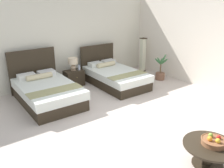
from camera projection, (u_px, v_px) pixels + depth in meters
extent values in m
cube|color=beige|center=(125.00, 118.00, 5.77)|extent=(10.25, 10.09, 0.02)
cube|color=silver|center=(62.00, 39.00, 7.73)|extent=(10.25, 0.12, 2.88)
cube|color=silver|center=(201.00, 41.00, 7.42)|extent=(0.12, 5.69, 2.88)
cube|color=#2E2519|center=(48.00, 98.00, 6.52)|extent=(1.34, 2.13, 0.30)
cube|color=silver|center=(48.00, 89.00, 6.43)|extent=(1.38, 2.17, 0.23)
cube|color=#2E2519|center=(33.00, 71.00, 7.18)|extent=(1.40, 0.07, 1.29)
cube|color=white|center=(27.00, 76.00, 6.81)|extent=(0.48, 0.30, 0.14)
cube|color=silver|center=(46.00, 73.00, 7.13)|extent=(0.48, 0.30, 0.14)
cylinder|color=beige|center=(39.00, 76.00, 6.79)|extent=(0.73, 0.16, 0.15)
cube|color=#989262|center=(55.00, 90.00, 5.98)|extent=(1.39, 0.41, 0.01)
cube|color=#2E2519|center=(116.00, 81.00, 7.79)|extent=(1.25, 2.13, 0.29)
cube|color=silver|center=(116.00, 74.00, 7.70)|extent=(1.29, 2.17, 0.21)
cube|color=#2E2519|center=(98.00, 61.00, 8.47)|extent=(1.31, 0.07, 1.16)
cube|color=silver|center=(95.00, 64.00, 8.10)|extent=(0.45, 0.30, 0.14)
cube|color=silver|center=(109.00, 62.00, 8.40)|extent=(0.45, 0.30, 0.14)
cylinder|color=beige|center=(106.00, 64.00, 8.07)|extent=(0.68, 0.16, 0.15)
cube|color=#989262|center=(127.00, 75.00, 7.22)|extent=(1.30, 0.36, 0.01)
cube|color=#2E2519|center=(74.00, 78.00, 7.75)|extent=(0.60, 0.40, 0.50)
sphere|color=tan|center=(77.00, 77.00, 7.57)|extent=(0.02, 0.02, 0.02)
cylinder|color=tan|center=(73.00, 70.00, 7.68)|extent=(0.16, 0.16, 0.02)
ellipsoid|color=tan|center=(73.00, 67.00, 7.64)|extent=(0.19, 0.19, 0.16)
cylinder|color=#99844C|center=(73.00, 64.00, 7.61)|extent=(0.02, 0.02, 0.04)
cylinder|color=beige|center=(73.00, 61.00, 7.57)|extent=(0.30, 0.30, 0.19)
cylinder|color=#ACB7CC|center=(79.00, 68.00, 7.71)|extent=(0.08, 0.08, 0.15)
torus|color=#ACB7CC|center=(79.00, 65.00, 7.68)|extent=(0.08, 0.08, 0.01)
cylinder|color=#2E2519|center=(207.00, 164.00, 4.17)|extent=(0.53, 0.53, 0.02)
cylinder|color=#2E2519|center=(209.00, 156.00, 4.11)|extent=(0.12, 0.12, 0.37)
cylinder|color=#2E2519|center=(210.00, 145.00, 4.04)|extent=(0.90, 0.90, 0.04)
cylinder|color=brown|center=(214.00, 142.00, 4.03)|extent=(0.40, 0.40, 0.09)
torus|color=brown|center=(214.00, 140.00, 4.01)|extent=(0.42, 0.42, 0.02)
sphere|color=red|center=(219.00, 137.00, 4.02)|extent=(0.07, 0.07, 0.07)
sphere|color=#83AA3A|center=(211.00, 135.00, 4.08)|extent=(0.08, 0.08, 0.08)
sphere|color=orange|center=(210.00, 139.00, 3.97)|extent=(0.09, 0.09, 0.09)
sphere|color=gold|center=(218.00, 141.00, 3.92)|extent=(0.08, 0.08, 0.08)
cube|color=#3B2C1B|center=(142.00, 71.00, 9.32)|extent=(0.21, 0.21, 0.03)
cube|color=beige|center=(143.00, 55.00, 9.10)|extent=(0.17, 0.17, 1.22)
cube|color=#3B2C1B|center=(143.00, 38.00, 8.88)|extent=(0.21, 0.21, 0.02)
cylinder|color=brown|center=(160.00, 76.00, 8.35)|extent=(0.32, 0.32, 0.24)
cylinder|color=brown|center=(161.00, 69.00, 8.26)|extent=(0.04, 0.04, 0.31)
ellipsoid|color=#3D7341|center=(163.00, 59.00, 8.25)|extent=(0.33, 0.11, 0.35)
ellipsoid|color=#3D7341|center=(159.00, 61.00, 8.28)|extent=(0.13, 0.28, 0.24)
ellipsoid|color=#3D7341|center=(158.00, 61.00, 8.15)|extent=(0.24, 0.16, 0.27)
ellipsoid|color=#3D7341|center=(161.00, 61.00, 8.02)|extent=(0.25, 0.27, 0.35)
ellipsoid|color=#3D7341|center=(164.00, 62.00, 8.09)|extent=(0.11, 0.28, 0.28)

